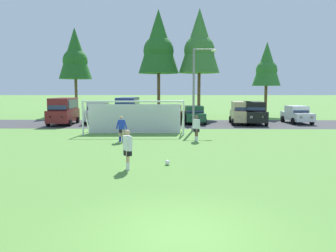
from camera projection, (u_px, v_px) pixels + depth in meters
name	position (u px, v px, depth m)	size (l,w,h in m)	color
ground_plane	(177.00, 139.00, 22.50)	(400.00, 400.00, 0.00)	#598C3D
parking_lot_strip	(176.00, 124.00, 32.31)	(52.00, 8.40, 0.01)	#3D3D3F
soccer_ball	(167.00, 162.00, 14.55)	(0.22, 0.22, 0.22)	white
soccer_goal	(134.00, 116.00, 24.98)	(7.48, 2.17, 2.57)	white
player_midfield_center	(122.00, 129.00, 21.04)	(0.75, 0.32, 1.64)	tan
player_defender_far	(128.00, 150.00, 13.65)	(0.43, 0.69, 1.64)	tan
player_winger_left	(196.00, 128.00, 21.34)	(0.55, 0.61, 1.64)	brown
parked_car_slot_far_left	(63.00, 110.00, 31.58)	(2.39, 4.90, 2.52)	maroon
parked_car_slot_left	(98.00, 112.00, 33.25)	(2.33, 4.70, 2.16)	#B2B2BC
parked_car_slot_center_left	(128.00, 109.00, 33.26)	(2.28, 4.84, 2.52)	navy
parked_car_slot_center	(173.00, 114.00, 33.08)	(2.29, 4.33, 1.72)	red
parked_car_slot_center_right	(194.00, 115.00, 32.60)	(2.20, 4.29, 1.72)	#194C2D
parked_car_slot_right	(242.00, 113.00, 32.06)	(2.41, 4.73, 2.16)	tan
parked_car_slot_far_right	(253.00, 113.00, 31.88)	(2.37, 4.72, 2.16)	black
parked_car_slot_end	(297.00, 114.00, 32.81)	(2.21, 4.29, 1.72)	silver
tree_left_edge	(75.00, 55.00, 43.30)	(4.25, 4.25, 11.32)	brown
tree_mid_left	(159.00, 44.00, 38.47)	(4.69, 4.69, 12.52)	brown
tree_center_back	(199.00, 43.00, 38.53)	(4.74, 4.74, 12.64)	brown
tree_mid_right	(267.00, 65.00, 40.75)	(3.42, 3.42, 9.11)	brown
street_lamp	(196.00, 88.00, 26.96)	(2.00, 0.32, 6.59)	slate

